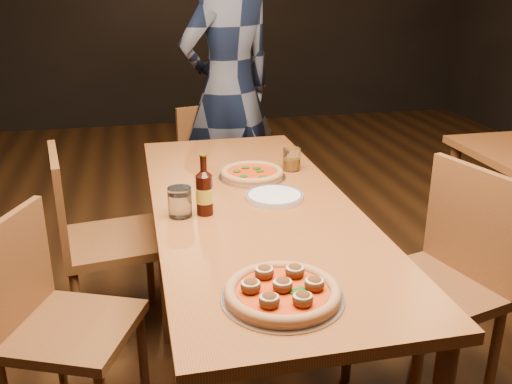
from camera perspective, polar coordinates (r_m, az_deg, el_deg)
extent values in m
plane|color=black|center=(2.68, -0.24, -16.22)|extent=(9.00, 9.00, 0.00)
cube|color=brown|center=(2.32, -0.27, -1.65)|extent=(0.80, 2.00, 0.04)
cylinder|color=#502A16|center=(3.29, -9.56, -2.05)|extent=(0.06, 0.06, 0.71)
cylinder|color=#502A16|center=(3.38, 2.01, -1.11)|extent=(0.06, 0.06, 0.71)
cylinder|color=#502A16|center=(3.59, 18.80, -0.90)|extent=(0.06, 0.06, 0.71)
cylinder|color=#B7B7BF|center=(1.66, 2.66, -10.54)|extent=(0.36, 0.36, 0.01)
cylinder|color=tan|center=(1.65, 2.66, -10.17)|extent=(0.33, 0.33, 0.02)
torus|color=tan|center=(1.65, 2.67, -9.90)|extent=(0.34, 0.34, 0.03)
cylinder|color=red|center=(1.65, 2.67, -9.83)|extent=(0.26, 0.26, 0.00)
cylinder|color=#B7B7BF|center=(2.61, -0.39, 1.53)|extent=(0.31, 0.31, 0.01)
cylinder|color=tan|center=(2.61, -0.39, 1.78)|extent=(0.28, 0.28, 0.02)
torus|color=tan|center=(2.60, -0.39, 1.97)|extent=(0.29, 0.29, 0.03)
cylinder|color=red|center=(2.60, -0.39, 2.01)|extent=(0.22, 0.22, 0.00)
cylinder|color=white|center=(2.35, 1.86, -0.48)|extent=(0.23, 0.23, 0.02)
cylinder|color=black|center=(2.19, -5.17, -0.31)|extent=(0.06, 0.06, 0.16)
cylinder|color=black|center=(2.15, -5.27, 2.62)|extent=(0.03, 0.03, 0.08)
cylinder|color=yellow|center=(2.19, -5.17, -0.31)|extent=(0.07, 0.07, 0.06)
cylinder|color=white|center=(2.19, -7.62, -0.99)|extent=(0.09, 0.09, 0.11)
cylinder|color=#A05B12|center=(2.71, 3.57, 3.29)|extent=(0.08, 0.08, 0.11)
imported|color=black|center=(3.66, -2.72, 10.07)|extent=(0.80, 0.68, 1.87)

